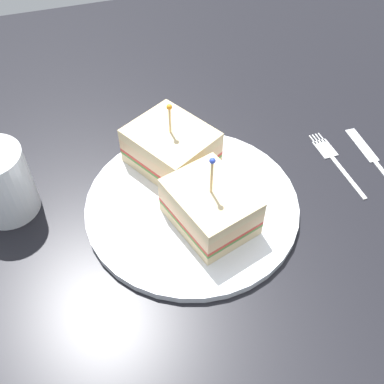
{
  "coord_description": "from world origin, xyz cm",
  "views": [
    {
      "loc": [
        35.44,
        -10.87,
        45.57
      ],
      "look_at": [
        0.0,
        0.0,
        3.02
      ],
      "focal_mm": 43.21,
      "sensor_mm": 36.0,
      "label": 1
    }
  ],
  "objects_px": {
    "plate": "(192,205)",
    "sandwich_half_back": "(171,147)",
    "fork": "(332,157)",
    "sandwich_half_front": "(210,207)",
    "drink_glass": "(1,185)",
    "knife": "(369,153)"
  },
  "relations": [
    {
      "from": "plate",
      "to": "sandwich_half_front",
      "type": "height_order",
      "value": "sandwich_half_front"
    },
    {
      "from": "plate",
      "to": "sandwich_half_back",
      "type": "bearing_deg",
      "value": -176.02
    },
    {
      "from": "plate",
      "to": "drink_glass",
      "type": "xyz_separation_m",
      "value": [
        -0.07,
        -0.22,
        0.04
      ]
    },
    {
      "from": "drink_glass",
      "to": "fork",
      "type": "xyz_separation_m",
      "value": [
        0.04,
        0.43,
        -0.04
      ]
    },
    {
      "from": "fork",
      "to": "sandwich_half_front",
      "type": "bearing_deg",
      "value": -72.69
    },
    {
      "from": "plate",
      "to": "sandwich_half_front",
      "type": "bearing_deg",
      "value": 19.32
    },
    {
      "from": "sandwich_half_front",
      "to": "plate",
      "type": "bearing_deg",
      "value": -160.68
    },
    {
      "from": "plate",
      "to": "sandwich_half_front",
      "type": "distance_m",
      "value": 0.05
    },
    {
      "from": "drink_glass",
      "to": "knife",
      "type": "height_order",
      "value": "drink_glass"
    },
    {
      "from": "drink_glass",
      "to": "knife",
      "type": "relative_size",
      "value": 0.77
    },
    {
      "from": "sandwich_half_back",
      "to": "drink_glass",
      "type": "relative_size",
      "value": 1.45
    },
    {
      "from": "drink_glass",
      "to": "knife",
      "type": "xyz_separation_m",
      "value": [
        0.05,
        0.49,
        -0.04
      ]
    },
    {
      "from": "plate",
      "to": "sandwich_half_back",
      "type": "height_order",
      "value": "sandwich_half_back"
    },
    {
      "from": "sandwich_half_back",
      "to": "drink_glass",
      "type": "height_order",
      "value": "sandwich_half_back"
    },
    {
      "from": "plate",
      "to": "knife",
      "type": "relative_size",
      "value": 2.23
    },
    {
      "from": "sandwich_half_front",
      "to": "sandwich_half_back",
      "type": "xyz_separation_m",
      "value": [
        -0.11,
        -0.02,
        0.0
      ]
    },
    {
      "from": "drink_glass",
      "to": "plate",
      "type": "bearing_deg",
      "value": 72.73
    },
    {
      "from": "sandwich_half_back",
      "to": "fork",
      "type": "bearing_deg",
      "value": 77.83
    },
    {
      "from": "plate",
      "to": "fork",
      "type": "bearing_deg",
      "value": 97.69
    },
    {
      "from": "fork",
      "to": "sandwich_half_back",
      "type": "bearing_deg",
      "value": -102.17
    },
    {
      "from": "sandwich_half_back",
      "to": "fork",
      "type": "xyz_separation_m",
      "value": [
        0.05,
        0.22,
        -0.04
      ]
    },
    {
      "from": "plate",
      "to": "sandwich_half_front",
      "type": "xyz_separation_m",
      "value": [
        0.03,
        0.01,
        0.03
      ]
    }
  ]
}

